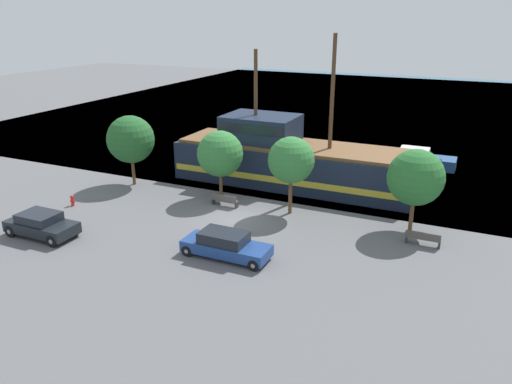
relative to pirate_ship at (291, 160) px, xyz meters
The scene contains 13 objects.
ground_plane 8.17m from the pirate_ship, 95.08° to the right, with size 160.00×160.00×0.00m, color #5B5B5E.
water_surface 36.14m from the pirate_ship, 91.12° to the left, with size 80.00×80.00×0.00m, color #38667F.
pirate_ship is the anchor object (origin of this frame).
moored_boat_dockside 12.25m from the pirate_ship, 47.24° to the left, with size 5.94×2.04×1.56m.
parked_car_curb_front 13.07m from the pirate_ship, 84.79° to the right, with size 4.82×1.81×1.42m.
parked_car_curb_mid 18.11m from the pirate_ship, 123.28° to the right, with size 4.29×1.98×1.43m.
fire_hydrant 16.00m from the pirate_ship, 138.21° to the right, with size 0.42×0.25×0.76m.
bench_promenade_east 6.96m from the pirate_ship, 110.67° to the right, with size 1.91×0.45×0.85m.
bench_promenade_west 12.91m from the pirate_ship, 33.65° to the right, with size 1.91×0.45×0.85m.
tree_row_east 12.16m from the pirate_ship, 154.63° to the right, with size 3.55×3.55×5.31m.
tree_row_mideast 6.21m from the pirate_ship, 123.98° to the right, with size 3.20×3.20×4.86m.
tree_row_midwest 6.27m from the pirate_ship, 69.70° to the right, with size 2.99×2.99×5.12m.
tree_row_west 11.16m from the pirate_ship, 28.49° to the right, with size 3.33×3.33×5.06m.
Camera 1 is at (13.46, -26.37, 12.43)m, focal length 35.00 mm.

